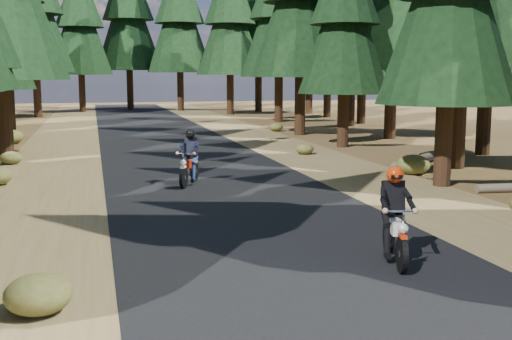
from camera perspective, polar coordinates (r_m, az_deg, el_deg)
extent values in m
plane|color=#4B361A|center=(12.02, 1.77, -6.22)|extent=(120.00, 120.00, 0.00)
cube|color=black|center=(16.77, -2.95, -1.98)|extent=(6.00, 100.00, 0.01)
cube|color=brown|center=(16.52, -18.81, -2.60)|extent=(3.20, 100.00, 0.01)
cube|color=brown|center=(18.22, 11.38, -1.30)|extent=(3.20, 100.00, 0.01)
cylinder|color=black|center=(18.21, 16.45, 5.66)|extent=(0.48, 0.48, 4.52)
cylinder|color=black|center=(21.84, 17.68, 7.76)|extent=(0.53, 0.53, 5.84)
cylinder|color=black|center=(25.91, 19.81, 8.38)|extent=(0.56, 0.56, 6.43)
cylinder|color=black|center=(25.26, -21.58, 7.49)|extent=(0.53, 0.53, 5.72)
cylinder|color=black|center=(27.24, 7.79, 6.76)|extent=(0.48, 0.48, 4.51)
cone|color=black|center=(27.30, 7.91, 12.68)|extent=(3.83, 3.83, 5.64)
cylinder|color=black|center=(31.15, 11.96, 8.67)|extent=(0.56, 0.56, 6.47)
cylinder|color=black|center=(32.15, -21.21, 7.53)|extent=(0.53, 0.53, 5.64)
cone|color=black|center=(32.32, -21.55, 13.78)|extent=(4.79, 4.79, 7.05)
cylinder|color=black|center=(32.53, 3.95, 8.26)|extent=(0.53, 0.53, 5.83)
cone|color=black|center=(32.72, 4.02, 14.65)|extent=(4.95, 4.95, 7.29)
cylinder|color=black|center=(38.28, 8.45, 7.32)|extent=(0.48, 0.48, 4.61)
cone|color=black|center=(38.33, 8.55, 11.63)|extent=(3.92, 3.92, 5.77)
cone|color=black|center=(38.51, 8.62, 14.71)|extent=(3.00, 3.00, 4.15)
cylinder|color=black|center=(38.95, -21.65, 6.69)|extent=(0.48, 0.48, 4.42)
cylinder|color=black|center=(41.24, 2.04, 8.28)|extent=(0.53, 0.53, 5.76)
cone|color=black|center=(41.38, 2.06, 13.28)|extent=(4.90, 4.90, 7.21)
cylinder|color=black|center=(46.21, 6.38, 8.20)|extent=(0.53, 0.53, 5.66)
cone|color=black|center=(46.33, 6.45, 12.57)|extent=(4.81, 4.81, 7.07)
cylinder|color=black|center=(40.56, 9.41, 8.34)|extent=(0.54, 0.54, 6.00)
cone|color=black|center=(40.72, 9.54, 13.62)|extent=(5.10, 5.10, 7.50)
cylinder|color=black|center=(34.40, 17.89, 7.69)|extent=(0.52, 0.52, 5.60)
cone|color=black|center=(34.55, 18.16, 13.50)|extent=(4.76, 4.76, 7.00)
cylinder|color=black|center=(48.32, -18.96, 8.24)|extent=(0.56, 0.56, 6.40)
cone|color=black|center=(48.50, -19.19, 12.97)|extent=(5.44, 5.44, 8.00)
cylinder|color=black|center=(49.24, -2.31, 8.46)|extent=(0.54, 0.54, 6.00)
cone|color=black|center=(49.38, -2.34, 12.81)|extent=(5.10, 5.10, 7.50)
cylinder|color=black|center=(52.85, 0.22, 8.69)|extent=(0.56, 0.56, 6.40)
cone|color=black|center=(53.01, 0.22, 13.01)|extent=(5.44, 5.44, 8.00)
cylinder|color=black|center=(54.18, -15.25, 8.18)|extent=(0.54, 0.54, 6.00)
cone|color=black|center=(54.30, -15.41, 12.13)|extent=(5.10, 5.10, 7.50)
cylinder|color=black|center=(54.65, -6.75, 8.62)|extent=(0.56, 0.56, 6.40)
cone|color=black|center=(54.81, -6.83, 12.81)|extent=(5.44, 5.44, 8.00)
cylinder|color=black|center=(57.26, -11.17, 8.72)|extent=(0.57, 0.57, 6.80)
cone|color=black|center=(57.45, -11.30, 12.96)|extent=(5.78, 5.78, 8.50)
cylinder|color=black|center=(49.88, 4.76, 8.44)|extent=(0.54, 0.54, 6.00)
cone|color=black|center=(50.02, 4.81, 12.74)|extent=(5.10, 5.10, 7.50)
cylinder|color=#4C4233|center=(22.86, 14.63, 0.97)|extent=(3.91, 3.47, 0.32)
ellipsoid|color=#474C1E|center=(8.84, -18.79, -10.42)|extent=(0.87, 0.87, 0.52)
ellipsoid|color=#474C1E|center=(20.28, 13.81, 0.48)|extent=(1.02, 1.02, 0.61)
ellipsoid|color=#474C1E|center=(24.69, 4.35, 1.87)|extent=(0.69, 0.69, 0.41)
ellipsoid|color=#474C1E|center=(30.24, -20.96, 2.77)|extent=(1.06, 1.06, 0.64)
ellipsoid|color=#474C1E|center=(34.62, 1.81, 3.84)|extent=(0.76, 0.76, 0.46)
ellipsoid|color=#474C1E|center=(23.44, -20.96, 1.01)|extent=(0.74, 0.74, 0.45)
cube|color=black|center=(10.60, 12.36, -2.52)|extent=(0.40, 0.30, 0.51)
sphere|color=#B02B07|center=(10.53, 12.42, -0.53)|extent=(0.35, 0.35, 0.28)
cube|color=black|center=(17.76, -5.98, 2.00)|extent=(0.40, 0.34, 0.50)
sphere|color=black|center=(17.72, -6.00, 3.17)|extent=(0.37, 0.37, 0.28)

